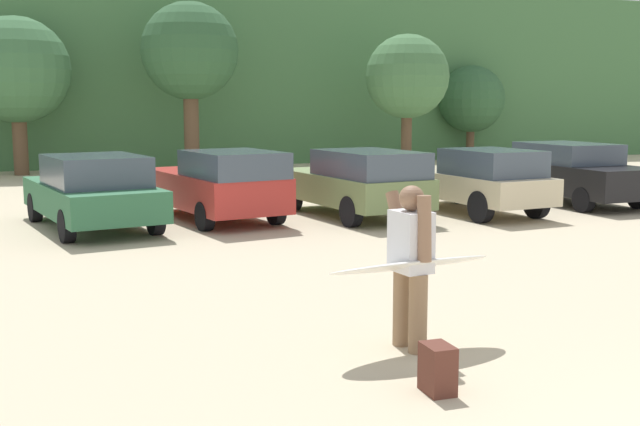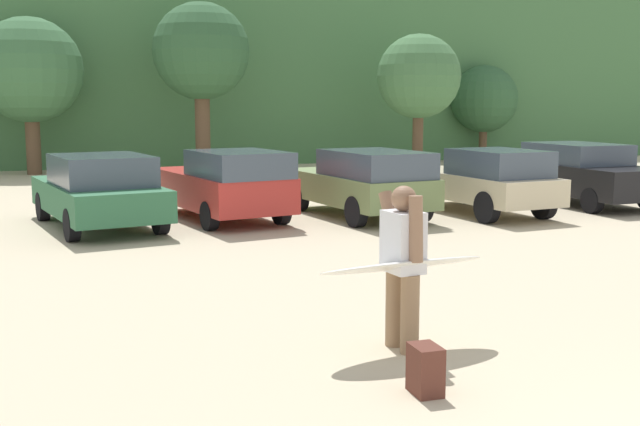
{
  "view_description": "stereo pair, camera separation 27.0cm",
  "coord_description": "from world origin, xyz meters",
  "px_view_note": "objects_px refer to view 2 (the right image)",
  "views": [
    {
      "loc": [
        -5.08,
        -2.96,
        2.62
      ],
      "look_at": [
        -1.24,
        8.23,
        0.94
      ],
      "focal_mm": 44.16,
      "sensor_mm": 36.0,
      "label": 1
    },
    {
      "loc": [
        -4.83,
        -3.05,
        2.62
      ],
      "look_at": [
        -1.24,
        8.23,
        0.94
      ],
      "focal_mm": 44.16,
      "sensor_mm": 36.0,
      "label": 2
    }
  ],
  "objects_px": {
    "parked_car_red": "(225,184)",
    "person_adult": "(403,258)",
    "parked_car_black": "(578,173)",
    "parked_car_olive_green": "(363,181)",
    "parked_car_champagne": "(483,180)",
    "parked_car_forest_green": "(99,190)",
    "backpack_dropped": "(425,370)",
    "surfboard_white": "(403,265)"
  },
  "relations": [
    {
      "from": "backpack_dropped",
      "to": "person_adult",
      "type": "bearing_deg",
      "value": 75.86
    },
    {
      "from": "person_adult",
      "to": "surfboard_white",
      "type": "distance_m",
      "value": 0.08
    },
    {
      "from": "parked_car_black",
      "to": "parked_car_olive_green",
      "type": "bearing_deg",
      "value": 92.56
    },
    {
      "from": "parked_car_black",
      "to": "person_adult",
      "type": "distance_m",
      "value": 13.42
    },
    {
      "from": "surfboard_white",
      "to": "backpack_dropped",
      "type": "height_order",
      "value": "surfboard_white"
    },
    {
      "from": "parked_car_olive_green",
      "to": "surfboard_white",
      "type": "relative_size",
      "value": 2.25
    },
    {
      "from": "parked_car_forest_green",
      "to": "person_adult",
      "type": "xyz_separation_m",
      "value": [
        2.75,
        -9.42,
        0.2
      ]
    },
    {
      "from": "parked_car_forest_green",
      "to": "person_adult",
      "type": "bearing_deg",
      "value": -175.16
    },
    {
      "from": "parked_car_red",
      "to": "parked_car_black",
      "type": "xyz_separation_m",
      "value": [
        9.24,
        0.08,
        -0.01
      ]
    },
    {
      "from": "person_adult",
      "to": "parked_car_champagne",
      "type": "bearing_deg",
      "value": -132.52
    },
    {
      "from": "parked_car_olive_green",
      "to": "parked_car_black",
      "type": "relative_size",
      "value": 0.93
    },
    {
      "from": "parked_car_champagne",
      "to": "person_adult",
      "type": "height_order",
      "value": "person_adult"
    },
    {
      "from": "parked_car_olive_green",
      "to": "person_adult",
      "type": "relative_size",
      "value": 2.56
    },
    {
      "from": "parked_car_forest_green",
      "to": "person_adult",
      "type": "height_order",
      "value": "person_adult"
    },
    {
      "from": "parked_car_red",
      "to": "parked_car_black",
      "type": "bearing_deg",
      "value": -101.06
    },
    {
      "from": "parked_car_forest_green",
      "to": "backpack_dropped",
      "type": "height_order",
      "value": "parked_car_forest_green"
    },
    {
      "from": "parked_car_red",
      "to": "parked_car_champagne",
      "type": "xyz_separation_m",
      "value": [
        5.94,
        -0.88,
        -0.01
      ]
    },
    {
      "from": "parked_car_red",
      "to": "backpack_dropped",
      "type": "relative_size",
      "value": 10.24
    },
    {
      "from": "parked_car_champagne",
      "to": "person_adult",
      "type": "xyz_separation_m",
      "value": [
        -5.89,
        -8.81,
        0.19
      ]
    },
    {
      "from": "surfboard_white",
      "to": "parked_car_olive_green",
      "type": "bearing_deg",
      "value": -115.74
    },
    {
      "from": "parked_car_forest_green",
      "to": "parked_car_red",
      "type": "height_order",
      "value": "parked_car_red"
    },
    {
      "from": "person_adult",
      "to": "backpack_dropped",
      "type": "distance_m",
      "value": 1.51
    },
    {
      "from": "backpack_dropped",
      "to": "parked_car_champagne",
      "type": "bearing_deg",
      "value": 58.34
    },
    {
      "from": "parked_car_olive_green",
      "to": "backpack_dropped",
      "type": "distance_m",
      "value": 10.95
    },
    {
      "from": "parked_car_red",
      "to": "person_adult",
      "type": "xyz_separation_m",
      "value": [
        0.05,
        -9.7,
        0.18
      ]
    },
    {
      "from": "parked_car_champagne",
      "to": "parked_car_black",
      "type": "height_order",
      "value": "parked_car_black"
    },
    {
      "from": "parked_car_red",
      "to": "parked_car_champagne",
      "type": "relative_size",
      "value": 1.01
    },
    {
      "from": "parked_car_olive_green",
      "to": "backpack_dropped",
      "type": "xyz_separation_m",
      "value": [
        -3.34,
        -10.41,
        -0.6
      ]
    },
    {
      "from": "parked_car_forest_green",
      "to": "surfboard_white",
      "type": "relative_size",
      "value": 2.44
    },
    {
      "from": "parked_car_red",
      "to": "backpack_dropped",
      "type": "distance_m",
      "value": 10.97
    },
    {
      "from": "parked_car_olive_green",
      "to": "parked_car_forest_green",
      "type": "bearing_deg",
      "value": 78.63
    },
    {
      "from": "parked_car_forest_green",
      "to": "surfboard_white",
      "type": "height_order",
      "value": "parked_car_forest_green"
    },
    {
      "from": "person_adult",
      "to": "parked_car_red",
      "type": "bearing_deg",
      "value": -98.45
    },
    {
      "from": "parked_car_champagne",
      "to": "person_adult",
      "type": "distance_m",
      "value": 10.6
    },
    {
      "from": "parked_car_forest_green",
      "to": "parked_car_olive_green",
      "type": "xyz_separation_m",
      "value": [
        5.77,
        -0.26,
        0.03
      ]
    },
    {
      "from": "parked_car_olive_green",
      "to": "surfboard_white",
      "type": "bearing_deg",
      "value": 153.03
    },
    {
      "from": "surfboard_white",
      "to": "backpack_dropped",
      "type": "relative_size",
      "value": 4.45
    },
    {
      "from": "parked_car_forest_green",
      "to": "parked_car_red",
      "type": "relative_size",
      "value": 1.06
    },
    {
      "from": "parked_car_forest_green",
      "to": "parked_car_red",
      "type": "distance_m",
      "value": 2.72
    },
    {
      "from": "parked_car_forest_green",
      "to": "parked_car_black",
      "type": "height_order",
      "value": "parked_car_black"
    },
    {
      "from": "parked_car_forest_green",
      "to": "parked_car_red",
      "type": "bearing_deg",
      "value": -95.66
    },
    {
      "from": "parked_car_forest_green",
      "to": "parked_car_champagne",
      "type": "relative_size",
      "value": 1.07
    }
  ]
}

